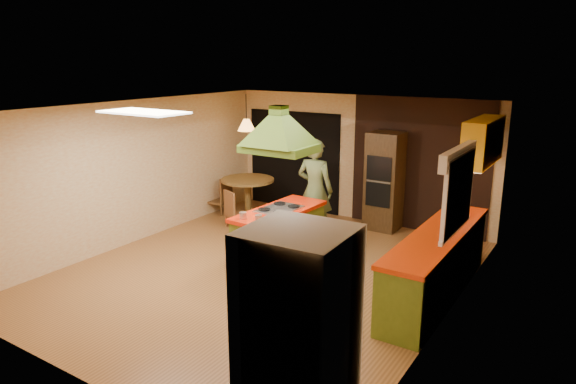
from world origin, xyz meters
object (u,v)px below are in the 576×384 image
Objects in this scene: refrigerator at (298,345)px; canister_large at (461,203)px; kitchen_island at (279,235)px; man at (315,190)px; dining_table at (248,190)px; wall_oven at (385,181)px.

canister_large is (0.04, 4.72, 0.06)m from refrigerator.
kitchen_island is 4.15m from refrigerator.
refrigerator is at bearing -90.54° from canister_large.
canister_large is (2.50, 0.15, 0.11)m from man.
dining_table is at bearing 176.14° from canister_large.
refrigerator is 6.03m from wall_oven.
dining_table is (-2.64, -0.80, -0.36)m from wall_oven.
kitchen_island is at bearing 123.05° from refrigerator.
canister_large reaches higher than kitchen_island.
dining_table is at bearing 127.91° from refrigerator.
canister_large is at bearing -3.86° from dining_table.
dining_table is at bearing -18.12° from man.
canister_large is at bearing 32.02° from kitchen_island.
refrigerator reaches higher than wall_oven.
wall_oven reaches higher than dining_table.
man is at bearing -176.53° from canister_large.
wall_oven is at bearing -127.40° from man.
kitchen_island is 0.91× the size of refrigerator.
kitchen_island is at bearing -150.70° from canister_large.
refrigerator reaches higher than man.
man is at bearing 95.06° from kitchen_island.
kitchen_island is 2.87m from canister_large.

